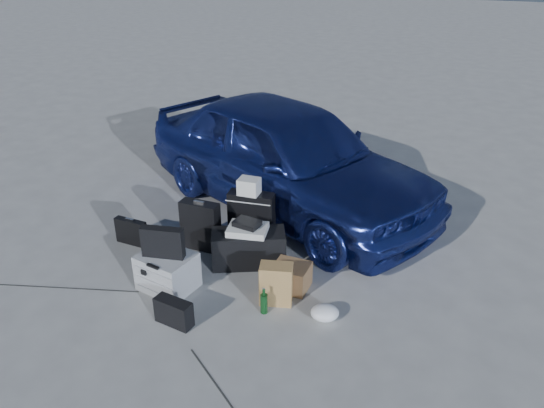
# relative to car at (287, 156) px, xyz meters

# --- Properties ---
(ground) EXTENTS (60.00, 60.00, 0.00)m
(ground) POSITION_rel_car_xyz_m (0.01, -2.10, -0.70)
(ground) COLOR #A1A19D
(ground) RESTS_ON ground
(car) EXTENTS (4.43, 3.15, 1.40)m
(car) POSITION_rel_car_xyz_m (0.00, 0.00, 0.00)
(car) COLOR navy
(car) RESTS_ON ground
(pelican_case) EXTENTS (0.58, 0.50, 0.38)m
(pelican_case) POSITION_rel_car_xyz_m (-0.42, -2.14, -0.51)
(pelican_case) COLOR #ABADB0
(pelican_case) RESTS_ON ground
(laptop_bag) EXTENTS (0.42, 0.19, 0.31)m
(laptop_bag) POSITION_rel_car_xyz_m (-0.43, -2.16, -0.17)
(laptop_bag) COLOR black
(laptop_bag) RESTS_ON pelican_case
(briefcase) EXTENTS (0.39, 0.10, 0.30)m
(briefcase) POSITION_rel_car_xyz_m (-1.27, -1.58, -0.55)
(briefcase) COLOR black
(briefcase) RESTS_ON ground
(suitcase_left) EXTENTS (0.44, 0.16, 0.57)m
(suitcase_left) POSITION_rel_car_xyz_m (-0.49, -1.35, -0.42)
(suitcase_left) COLOR black
(suitcase_left) RESTS_ON ground
(suitcase_right) EXTENTS (0.54, 0.26, 0.62)m
(suitcase_right) POSITION_rel_car_xyz_m (-0.03, -1.00, -0.39)
(suitcase_right) COLOR black
(suitcase_right) RESTS_ON ground
(white_carton) EXTENTS (0.24, 0.20, 0.18)m
(white_carton) POSITION_rel_car_xyz_m (-0.04, -1.02, 0.01)
(white_carton) COLOR silver
(white_carton) RESTS_ON suitcase_right
(duffel_bag) EXTENTS (0.84, 0.64, 0.38)m
(duffel_bag) POSITION_rel_car_xyz_m (0.14, -1.44, -0.51)
(duffel_bag) COLOR black
(duffel_bag) RESTS_ON ground
(flat_box_white) EXTENTS (0.46, 0.38, 0.07)m
(flat_box_white) POSITION_rel_car_xyz_m (0.13, -1.44, -0.28)
(flat_box_white) COLOR silver
(flat_box_white) RESTS_ON duffel_bag
(flat_box_black) EXTENTS (0.28, 0.22, 0.06)m
(flat_box_black) POSITION_rel_car_xyz_m (0.12, -1.43, -0.22)
(flat_box_black) COLOR black
(flat_box_black) RESTS_ON flat_box_white
(kraft_bag) EXTENTS (0.35, 0.26, 0.41)m
(kraft_bag) POSITION_rel_car_xyz_m (0.66, -1.94, -0.49)
(kraft_bag) COLOR #966A41
(kraft_bag) RESTS_ON ground
(cardboard_box) EXTENTS (0.35, 0.31, 0.26)m
(cardboard_box) POSITION_rel_car_xyz_m (0.71, -1.66, -0.57)
(cardboard_box) COLOR brown
(cardboard_box) RESTS_ON ground
(plastic_bag) EXTENTS (0.33, 0.31, 0.14)m
(plastic_bag) POSITION_rel_car_xyz_m (1.17, -2.01, -0.63)
(plastic_bag) COLOR silver
(plastic_bag) RESTS_ON ground
(messenger_bag) EXTENTS (0.37, 0.18, 0.25)m
(messenger_bag) POSITION_rel_car_xyz_m (-0.07, -2.60, -0.57)
(messenger_bag) COLOR black
(messenger_bag) RESTS_ON ground
(green_bottle) EXTENTS (0.08, 0.08, 0.27)m
(green_bottle) POSITION_rel_car_xyz_m (0.62, -2.14, -0.56)
(green_bottle) COLOR black
(green_bottle) RESTS_ON ground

